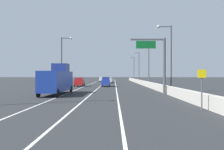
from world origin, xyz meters
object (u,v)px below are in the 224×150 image
(lamp_post_right_second, at_px, (169,54))
(box_truck, at_px, (57,80))
(car_red_3, at_px, (79,82))
(lamp_post_right_fourth, at_px, (138,65))
(car_white_1, at_px, (102,79))
(lamp_post_right_fifth, at_px, (133,67))
(car_blue_0, at_px, (106,82))
(lamp_post_left_mid, at_px, (63,59))
(overhead_sign_gantry, at_px, (159,59))
(lamp_post_right_third, at_px, (148,62))
(car_silver_2, at_px, (110,80))
(speed_advisory_sign, at_px, (202,87))

(lamp_post_right_second, height_order, box_truck, lamp_post_right_second)
(lamp_post_right_second, bearing_deg, car_red_3, 130.84)
(lamp_post_right_fourth, xyz_separation_m, box_truck, (-15.10, -40.01, -3.69))
(car_white_1, distance_m, car_red_3, 33.30)
(lamp_post_right_fifth, relative_size, car_blue_0, 2.10)
(lamp_post_left_mid, bearing_deg, car_blue_0, 44.36)
(lamp_post_right_fourth, bearing_deg, car_white_1, 131.67)
(overhead_sign_gantry, xyz_separation_m, lamp_post_right_third, (1.71, 20.98, 0.87))
(lamp_post_left_mid, relative_size, car_blue_0, 2.10)
(lamp_post_left_mid, xyz_separation_m, car_red_3, (1.78, 8.39, -4.61))
(lamp_post_right_fourth, height_order, box_truck, lamp_post_right_fourth)
(car_red_3, bearing_deg, car_blue_0, -7.31)
(lamp_post_right_fifth, height_order, lamp_post_left_mid, same)
(lamp_post_right_third, xyz_separation_m, car_white_1, (-12.30, 32.50, -4.65))
(car_silver_2, xyz_separation_m, box_truck, (-6.13, -40.17, 0.98))
(lamp_post_right_fifth, xyz_separation_m, car_blue_0, (-9.51, -39.02, -4.54))
(lamp_post_right_second, distance_m, lamp_post_right_third, 18.80)
(lamp_post_right_second, xyz_separation_m, box_truck, (-15.41, -2.41, -3.69))
(box_truck, bearing_deg, speed_advisory_sign, -42.87)
(lamp_post_left_mid, height_order, box_truck, lamp_post_left_mid)
(car_blue_0, bearing_deg, lamp_post_right_third, 8.52)
(car_red_3, bearing_deg, lamp_post_left_mid, -101.99)
(lamp_post_left_mid, height_order, car_silver_2, lamp_post_left_mid)
(lamp_post_right_second, distance_m, lamp_post_right_fifth, 56.40)
(overhead_sign_gantry, relative_size, box_truck, 0.86)
(lamp_post_right_second, xyz_separation_m, car_red_3, (-15.69, 18.15, -4.61))
(car_red_3, bearing_deg, lamp_post_right_fifth, 67.92)
(car_white_1, bearing_deg, box_truck, -93.10)
(overhead_sign_gantry, relative_size, lamp_post_left_mid, 0.77)
(overhead_sign_gantry, distance_m, lamp_post_right_third, 21.06)
(speed_advisory_sign, distance_m, lamp_post_left_mid, 30.03)
(lamp_post_left_mid, bearing_deg, lamp_post_right_second, -29.18)
(speed_advisory_sign, xyz_separation_m, lamp_post_right_fifth, (1.29, 71.76, 3.83))
(lamp_post_right_third, xyz_separation_m, box_truck, (-15.21, -21.21, -3.69))
(car_blue_0, height_order, car_white_1, car_blue_0)
(car_blue_0, relative_size, car_red_3, 0.97)
(lamp_post_right_third, distance_m, car_white_1, 35.06)
(lamp_post_right_second, relative_size, box_truck, 1.11)
(car_blue_0, bearing_deg, lamp_post_right_second, -60.88)
(lamp_post_right_second, distance_m, car_red_3, 24.43)
(lamp_post_right_third, height_order, lamp_post_left_mid, same)
(lamp_post_right_third, height_order, car_silver_2, lamp_post_right_third)
(lamp_post_right_fifth, height_order, car_blue_0, lamp_post_right_fifth)
(lamp_post_left_mid, bearing_deg, overhead_sign_gantry, -37.48)
(speed_advisory_sign, relative_size, car_white_1, 0.63)
(overhead_sign_gantry, bearing_deg, car_silver_2, 100.46)
(speed_advisory_sign, relative_size, lamp_post_right_fourth, 0.31)
(lamp_post_right_fourth, height_order, lamp_post_left_mid, same)
(lamp_post_right_second, bearing_deg, box_truck, -171.11)
(car_blue_0, relative_size, box_truck, 0.53)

